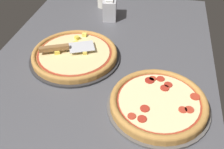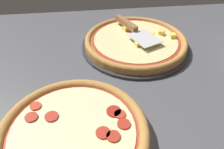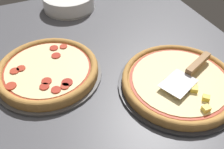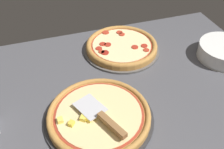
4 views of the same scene
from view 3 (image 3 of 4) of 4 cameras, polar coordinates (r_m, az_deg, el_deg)
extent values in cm
cube|color=#4C4C51|center=(88.63, 5.93, -3.97)|extent=(155.82, 97.18, 3.60)
cylinder|color=#2D2D30|center=(90.04, 14.23, -2.35)|extent=(40.21, 40.21, 1.00)
cylinder|color=#B77F3D|center=(89.04, 14.38, -1.69)|extent=(37.80, 37.80, 1.91)
torus|color=#B77F3D|center=(88.40, 14.49, -1.24)|extent=(37.80, 37.80, 2.06)
cylinder|color=#A33823|center=(88.35, 14.50, -1.21)|extent=(32.86, 32.86, 0.15)
cylinder|color=beige|center=(88.26, 14.51, -1.15)|extent=(31.00, 31.00, 0.40)
cube|color=#F9E05B|center=(80.62, 19.80, -6.99)|extent=(1.98, 2.21, 1.51)
cube|color=yellow|center=(83.52, 19.79, -4.83)|extent=(2.77, 2.79, 1.51)
cube|color=#F9E05B|center=(85.43, 11.85, -1.46)|extent=(2.28, 2.22, 1.51)
cube|color=#F4D64C|center=(85.09, 17.42, -3.02)|extent=(3.04, 3.08, 1.51)
cube|color=#F4D64C|center=(92.81, 17.29, 1.50)|extent=(2.56, 2.82, 1.51)
cube|color=#F4D64C|center=(86.63, 17.27, -1.99)|extent=(2.68, 2.63, 1.51)
cylinder|color=#565451|center=(93.87, -13.62, 0.01)|extent=(36.95, 36.95, 1.00)
cylinder|color=#B77F3D|center=(92.82, -13.78, 0.73)|extent=(34.73, 34.73, 2.19)
torus|color=#B77F3D|center=(92.12, -13.89, 1.24)|extent=(34.73, 34.73, 2.49)
cylinder|color=#A33823|center=(92.07, -13.90, 1.27)|extent=(30.19, 30.19, 0.15)
cylinder|color=beige|center=(91.99, -13.91, 1.33)|extent=(28.48, 28.48, 0.40)
cylinder|color=#B73823|center=(93.87, -19.20, 1.28)|extent=(2.96, 2.96, 0.40)
cylinder|color=#AD2D1E|center=(85.03, -14.50, -2.55)|extent=(3.11, 3.11, 0.40)
cylinder|color=#B73823|center=(88.47, -21.16, -2.34)|extent=(3.50, 3.50, 0.40)
cylinder|color=#B73823|center=(99.94, -10.53, 6.01)|extent=(2.81, 2.81, 0.40)
cylinder|color=#AD2D1E|center=(86.64, -14.04, -1.42)|extent=(3.32, 3.32, 0.40)
cylinder|color=#AD2D1E|center=(99.89, -12.53, 5.65)|extent=(3.10, 3.10, 0.40)
cylinder|color=#B73823|center=(83.78, -10.22, -2.51)|extent=(2.79, 2.79, 0.40)
cylinder|color=#AD2D1E|center=(83.18, -12.09, -3.27)|extent=(3.09, 3.09, 0.40)
cylinder|color=#AD2D1E|center=(96.08, -12.08, 4.05)|extent=(3.26, 3.26, 0.40)
cylinder|color=maroon|center=(84.86, -9.75, -1.71)|extent=(3.62, 3.62, 0.40)
cylinder|color=#B73823|center=(93.56, -20.45, 0.73)|extent=(3.13, 3.13, 0.40)
cube|color=silver|center=(84.34, 14.26, -1.85)|extent=(11.87, 13.29, 0.24)
cube|color=olive|center=(92.23, 18.27, 2.38)|extent=(7.17, 12.69, 2.00)
cylinder|color=white|center=(132.75, -9.24, 14.28)|extent=(24.28, 24.28, 0.70)
cylinder|color=white|center=(132.42, -9.27, 14.55)|extent=(24.28, 24.28, 0.70)
cylinder|color=white|center=(132.10, -9.30, 14.82)|extent=(24.28, 24.28, 0.70)
cylinder|color=white|center=(131.78, -9.34, 15.09)|extent=(24.28, 24.28, 0.70)
cylinder|color=white|center=(131.47, -9.37, 15.36)|extent=(24.28, 24.28, 0.70)
cylinder|color=white|center=(131.15, -9.41, 15.63)|extent=(24.28, 24.28, 0.70)
camera|label=1|loc=(1.38, -26.90, 42.69)|focal=42.00mm
camera|label=2|loc=(0.72, -44.56, 16.77)|focal=35.00mm
camera|label=4|loc=(1.11, 62.36, 31.80)|focal=42.00mm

